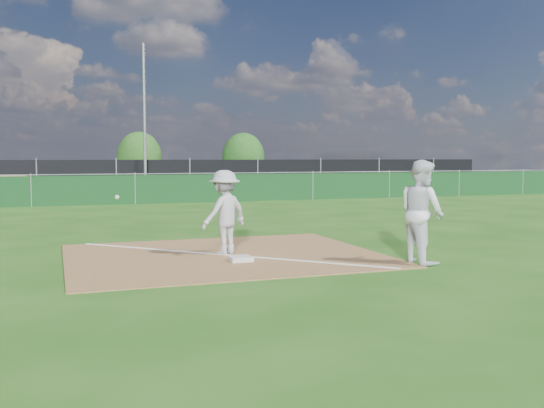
{
  "coord_description": "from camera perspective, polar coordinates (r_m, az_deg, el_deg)",
  "views": [
    {
      "loc": [
        -3.1,
        -10.43,
        1.94
      ],
      "look_at": [
        1.0,
        1.0,
        1.0
      ],
      "focal_mm": 40.0,
      "sensor_mm": 36.0,
      "label": 1
    }
  ],
  "objects": [
    {
      "name": "infield_dirt",
      "position": [
        12.0,
        -4.51,
        -4.84
      ],
      "size": [
        6.0,
        5.0,
        0.02
      ],
      "primitive_type": "cube",
      "color": "brown",
      "rests_on": "ground"
    },
    {
      "name": "tree_right",
      "position": [
        46.01,
        -2.71,
        4.44
      ],
      "size": [
        3.19,
        3.19,
        3.79
      ],
      "color": "#382316",
      "rests_on": "ground"
    },
    {
      "name": "car_right",
      "position": [
        39.13,
        -6.57,
        2.57
      ],
      "size": [
        4.75,
        2.11,
        1.36
      ],
      "primitive_type": "imported",
      "rotation": [
        0.0,
        0.0,
        1.52
      ],
      "color": "black",
      "rests_on": "parking_lot"
    },
    {
      "name": "foul_line",
      "position": [
        12.0,
        -4.52,
        -4.77
      ],
      "size": [
        5.01,
        5.01,
        0.01
      ],
      "primitive_type": "cube",
      "rotation": [
        0.0,
        0.0,
        0.79
      ],
      "color": "white",
      "rests_on": "infield_dirt"
    },
    {
      "name": "dirt_mound",
      "position": [
        29.03,
        -23.46,
        1.39
      ],
      "size": [
        3.38,
        2.6,
        1.17
      ],
      "primitive_type": "ellipsoid",
      "color": "#A0754D",
      "rests_on": "ground"
    },
    {
      "name": "light_pole",
      "position": [
        33.51,
        -11.91,
        7.86
      ],
      "size": [
        0.16,
        0.16,
        8.0
      ],
      "primitive_type": "cylinder",
      "color": "slate",
      "rests_on": "ground"
    },
    {
      "name": "parking_lot",
      "position": [
        38.6,
        -15.09,
        1.4
      ],
      "size": [
        46.0,
        9.0,
        0.01
      ],
      "primitive_type": "cube",
      "color": "black",
      "rests_on": "ground"
    },
    {
      "name": "car_left",
      "position": [
        38.78,
        -24.18,
        2.19
      ],
      "size": [
        4.08,
        1.88,
        1.35
      ],
      "primitive_type": "imported",
      "rotation": [
        0.0,
        0.0,
        1.64
      ],
      "color": "#9EA1A5",
      "rests_on": "parking_lot"
    },
    {
      "name": "first_base",
      "position": [
        11.29,
        -2.98,
        -5.15
      ],
      "size": [
        0.41,
        0.41,
        0.09
      ],
      "primitive_type": "cube",
      "rotation": [
        0.0,
        0.0,
        -0.03
      ],
      "color": "silver",
      "rests_on": "infield_dirt"
    },
    {
      "name": "car_mid",
      "position": [
        38.77,
        -17.14,
        2.47
      ],
      "size": [
        4.73,
        3.26,
        1.48
      ],
      "primitive_type": "imported",
      "rotation": [
        0.0,
        0.0,
        1.99
      ],
      "color": "black",
      "rests_on": "parking_lot"
    },
    {
      "name": "black_fence",
      "position": [
        33.59,
        -14.43,
        2.52
      ],
      "size": [
        46.0,
        0.04,
        1.8
      ],
      "primitive_type": "cube",
      "color": "black",
      "rests_on": "ground"
    },
    {
      "name": "ground",
      "position": [
        20.76,
        -11.05,
        -1.02
      ],
      "size": [
        90.0,
        90.0,
        0.0
      ],
      "primitive_type": "plane",
      "color": "#1F4E10",
      "rests_on": "ground"
    },
    {
      "name": "tree_mid",
      "position": [
        45.16,
        -12.38,
        4.35
      ],
      "size": [
        3.2,
        3.2,
        3.8
      ],
      "color": "#382316",
      "rests_on": "ground"
    },
    {
      "name": "runner",
      "position": [
        11.36,
        13.89,
        -0.72
      ],
      "size": [
        0.75,
        0.95,
        1.9
      ],
      "primitive_type": "imported",
      "rotation": [
        0.0,
        0.0,
        1.61
      ],
      "color": "white",
      "rests_on": "ground"
    },
    {
      "name": "green_fence",
      "position": [
        25.65,
        -12.76,
        1.33
      ],
      "size": [
        44.0,
        0.05,
        1.2
      ],
      "primitive_type": "cube",
      "color": "#0E3415",
      "rests_on": "ground"
    },
    {
      "name": "play_at_first",
      "position": [
        12.02,
        -4.5,
        -0.78
      ],
      "size": [
        2.72,
        1.05,
        1.67
      ],
      "color": "#BBBBBD",
      "rests_on": "infield_dirt"
    }
  ]
}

